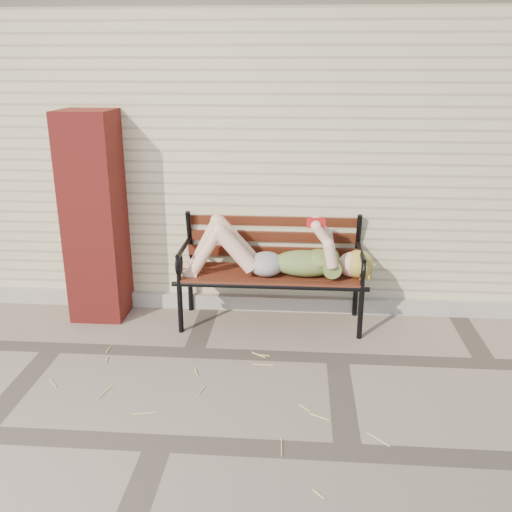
{
  "coord_description": "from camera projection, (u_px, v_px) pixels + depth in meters",
  "views": [
    {
      "loc": [
        -0.36,
        -4.38,
        2.4
      ],
      "look_at": [
        -0.74,
        0.53,
        0.73
      ],
      "focal_mm": 40.0,
      "sensor_mm": 36.0,
      "label": 1
    }
  ],
  "objects": [
    {
      "name": "straw_scatter",
      "position": [
        173.0,
        402.0,
        4.24
      ],
      "size": [
        2.76,
        1.52,
        0.01
      ],
      "color": "#E8D471",
      "rests_on": "ground"
    },
    {
      "name": "foundation_strip",
      "position": [
        332.0,
        305.0,
        5.77
      ],
      "size": [
        8.0,
        0.1,
        0.15
      ],
      "primitive_type": "cube",
      "color": "#B0A99F",
      "rests_on": "ground"
    },
    {
      "name": "brick_pillar",
      "position": [
        95.0,
        217.0,
        5.43
      ],
      "size": [
        0.5,
        0.5,
        2.0
      ],
      "primitive_type": "cube",
      "color": "maroon",
      "rests_on": "ground"
    },
    {
      "name": "garden_bench",
      "position": [
        272.0,
        253.0,
        5.43
      ],
      "size": [
        1.88,
        0.75,
        1.22
      ],
      "color": "black",
      "rests_on": "ground"
    },
    {
      "name": "house_wall",
      "position": [
        329.0,
        137.0,
        7.23
      ],
      "size": [
        8.0,
        4.0,
        3.0
      ],
      "primitive_type": "cube",
      "color": "beige",
      "rests_on": "ground"
    },
    {
      "name": "ground",
      "position": [
        337.0,
        358.0,
        4.88
      ],
      "size": [
        80.0,
        80.0,
        0.0
      ],
      "primitive_type": "plane",
      "color": "gray",
      "rests_on": "ground"
    },
    {
      "name": "reading_woman",
      "position": [
        273.0,
        254.0,
        5.27
      ],
      "size": [
        1.77,
        0.4,
        0.56
      ],
      "color": "#093843",
      "rests_on": "ground"
    }
  ]
}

